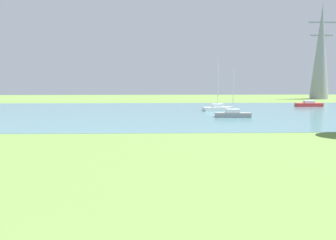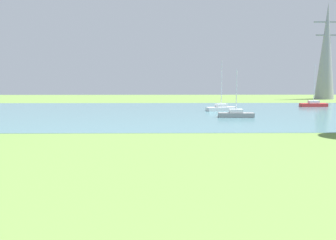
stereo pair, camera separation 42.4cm
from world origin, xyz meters
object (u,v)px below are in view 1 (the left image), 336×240
Objects in this scene: sailboat_gray at (233,114)px; sailboat_white at (218,108)px; sailboat_red at (309,104)px; electricity_pylon at (321,51)px.

sailboat_white is at bearing 93.80° from sailboat_gray.
sailboat_red is 26.76m from electricity_pylon.
sailboat_gray is 0.29× the size of electricity_pylon.
sailboat_red is (17.92, 7.73, -0.01)m from sailboat_white.
sailboat_red is at bearing -117.16° from electricity_pylon.
sailboat_gray is at bearing -135.72° from sailboat_red.
electricity_pylon is at bearing 62.84° from sailboat_red.
sailboat_white is at bearing -156.68° from sailboat_red.
sailboat_white is 1.24× the size of sailboat_gray.
sailboat_gray is (0.61, -9.15, -0.02)m from sailboat_white.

